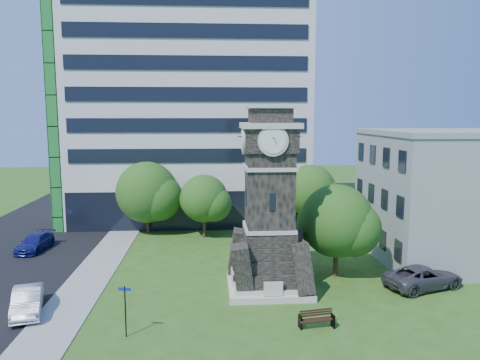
{
  "coord_description": "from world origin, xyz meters",
  "views": [
    {
      "loc": [
        -0.77,
        -27.99,
        11.5
      ],
      "look_at": [
        1.48,
        8.44,
        6.5
      ],
      "focal_mm": 35.0,
      "sensor_mm": 36.0,
      "label": 1
    }
  ],
  "objects": [
    {
      "name": "clock_tower",
      "position": [
        3.0,
        2.0,
        5.28
      ],
      "size": [
        5.4,
        5.4,
        12.22
      ],
      "color": "beige",
      "rests_on": "ground"
    },
    {
      "name": "office_low",
      "position": [
        19.97,
        8.0,
        5.21
      ],
      "size": [
        15.2,
        12.2,
        10.4
      ],
      "color": "gray",
      "rests_on": "ground"
    },
    {
      "name": "tree_nw",
      "position": [
        -7.02,
        17.74,
        3.93
      ],
      "size": [
        6.63,
        6.03,
        7.1
      ],
      "rotation": [
        0.0,
        0.0,
        -0.08
      ],
      "color": "#332114",
      "rests_on": "ground"
    },
    {
      "name": "tree_ne",
      "position": [
        8.96,
        16.75,
        4.09
      ],
      "size": [
        5.57,
        5.07,
        6.8
      ],
      "rotation": [
        0.0,
        0.0,
        -0.1
      ],
      "color": "#332114",
      "rests_on": "ground"
    },
    {
      "name": "ground",
      "position": [
        0.0,
        0.0,
        0.0
      ],
      "size": [
        160.0,
        160.0,
        0.0
      ],
      "primitive_type": "plane",
      "color": "#305117",
      "rests_on": "ground"
    },
    {
      "name": "street_sign",
      "position": [
        -5.31,
        -4.47,
        1.73
      ],
      "size": [
        0.67,
        0.07,
        2.77
      ],
      "rotation": [
        0.0,
        0.0,
        -0.19
      ],
      "color": "black",
      "rests_on": "ground"
    },
    {
      "name": "tree_east",
      "position": [
        8.2,
        4.12,
        3.93
      ],
      "size": [
        5.75,
        5.23,
        6.71
      ],
      "rotation": [
        0.0,
        0.0,
        0.35
      ],
      "color": "#332114",
      "rests_on": "ground"
    },
    {
      "name": "car_east_lot",
      "position": [
        13.42,
        1.46,
        0.77
      ],
      "size": [
        6.04,
        4.23,
        1.53
      ],
      "primitive_type": "imported",
      "rotation": [
        0.0,
        0.0,
        1.91
      ],
      "color": "#47474C",
      "rests_on": "ground"
    },
    {
      "name": "car_street_north",
      "position": [
        -16.0,
        12.14,
        0.68
      ],
      "size": [
        2.41,
        4.85,
        1.36
      ],
      "primitive_type": "imported",
      "rotation": [
        0.0,
        0.0,
        -0.11
      ],
      "color": "navy",
      "rests_on": "ground"
    },
    {
      "name": "office_tall",
      "position": [
        -3.2,
        25.84,
        14.22
      ],
      "size": [
        26.2,
        15.11,
        28.6
      ],
      "color": "silver",
      "rests_on": "ground"
    },
    {
      "name": "car_street_mid",
      "position": [
        -11.63,
        -1.09,
        0.74
      ],
      "size": [
        2.75,
        4.73,
        1.47
      ],
      "primitive_type": "imported",
      "rotation": [
        0.0,
        0.0,
        0.28
      ],
      "color": "silver",
      "rests_on": "ground"
    },
    {
      "name": "park_bench",
      "position": [
        4.9,
        -3.99,
        0.53
      ],
      "size": [
        1.92,
        0.51,
        0.99
      ],
      "rotation": [
        0.0,
        0.0,
        0.17
      ],
      "color": "black",
      "rests_on": "ground"
    },
    {
      "name": "tree_nc",
      "position": [
        -1.42,
        15.7,
        3.61
      ],
      "size": [
        4.98,
        4.53,
        6.03
      ],
      "rotation": [
        0.0,
        0.0,
        0.26
      ],
      "color": "#332114",
      "rests_on": "ground"
    },
    {
      "name": "sidewalk",
      "position": [
        -9.5,
        5.0,
        0.03
      ],
      "size": [
        3.0,
        70.0,
        0.06
      ],
      "primitive_type": "cube",
      "color": "gray",
      "rests_on": "ground"
    }
  ]
}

